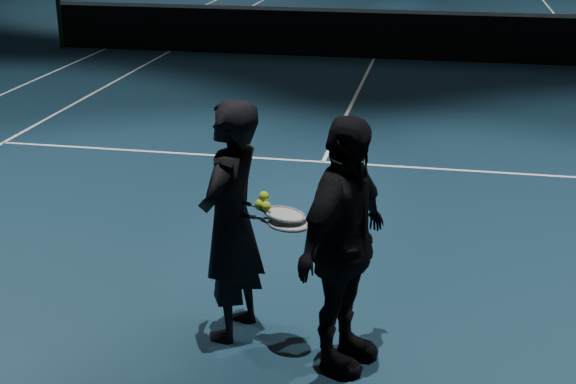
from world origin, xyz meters
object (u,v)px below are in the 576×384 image
(racket_upper, at_px, (285,214))
(racket_lower, at_px, (289,225))
(player_b, at_px, (344,246))
(tennis_balls, at_px, (263,202))
(player_a, at_px, (231,222))

(racket_upper, bearing_deg, racket_lower, -42.66)
(player_b, bearing_deg, racket_upper, 88.64)
(tennis_balls, bearing_deg, player_a, 163.65)
(racket_lower, distance_m, racket_upper, 0.08)
(racket_lower, relative_size, racket_upper, 1.00)
(player_a, height_order, racket_lower, player_a)
(player_b, height_order, racket_upper, player_b)
(racket_upper, relative_size, tennis_balls, 5.67)
(player_b, distance_m, tennis_balls, 0.62)
(tennis_balls, bearing_deg, racket_lower, -18.95)
(player_b, bearing_deg, tennis_balls, 93.24)
(player_a, height_order, player_b, same)
(player_b, distance_m, racket_upper, 0.47)
(racket_upper, xyz_separation_m, tennis_balls, (-0.15, 0.01, 0.07))
(player_a, relative_size, racket_upper, 2.52)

